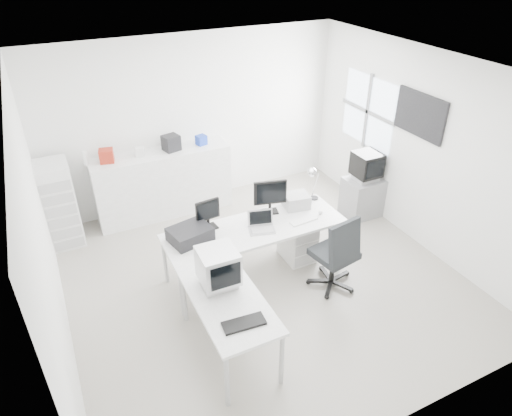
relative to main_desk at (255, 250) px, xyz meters
name	(u,v)px	position (x,y,z in m)	size (l,w,h in m)	color
floor	(262,277)	(0.05, -0.14, -0.38)	(5.00, 5.00, 0.01)	beige
ceiling	(264,71)	(0.05, -0.14, 2.42)	(5.00, 5.00, 0.01)	white
back_wall	(194,122)	(0.05, 2.36, 1.02)	(5.00, 0.02, 2.80)	white
left_wall	(42,240)	(-2.45, -0.14, 1.02)	(0.02, 5.00, 2.80)	white
right_wall	(420,150)	(2.55, -0.14, 1.02)	(0.02, 5.00, 2.80)	white
window	(368,111)	(2.53, 1.06, 1.23)	(0.02, 1.20, 1.10)	white
wall_picture	(420,115)	(2.52, -0.04, 1.52)	(0.04, 0.90, 0.60)	black
main_desk	(255,250)	(0.00, 0.00, 0.00)	(2.40, 0.80, 0.75)	white
side_desk	(229,325)	(-0.85, -1.10, 0.00)	(0.70, 1.40, 0.75)	white
drawer_pedestal	(298,240)	(0.70, 0.05, -0.08)	(0.40, 0.50, 0.60)	white
inkjet_printer	(190,234)	(-0.85, 0.10, 0.46)	(0.50, 0.39, 0.18)	black
lcd_monitor_small	(208,215)	(-0.55, 0.25, 0.58)	(0.32, 0.18, 0.41)	black
lcd_monitor_large	(270,197)	(0.35, 0.25, 0.61)	(0.45, 0.18, 0.47)	black
laptop	(262,223)	(0.05, -0.10, 0.48)	(0.33, 0.34, 0.22)	#B7B7BA
white_keyboard	(304,221)	(0.65, -0.15, 0.38)	(0.39, 0.12, 0.02)	white
white_mouse	(321,212)	(0.95, -0.10, 0.40)	(0.06, 0.06, 0.06)	white
laser_printer	(296,201)	(0.75, 0.22, 0.47)	(0.34, 0.29, 0.19)	#A7A7A7
desk_lamp	(315,184)	(1.10, 0.30, 0.62)	(0.16, 0.16, 0.48)	silver
crt_monitor	(218,268)	(-0.85, -0.85, 0.61)	(0.41, 0.41, 0.48)	#B7B7BA
black_keyboard	(244,323)	(-0.85, -1.50, 0.39)	(0.43, 0.17, 0.03)	black
office_chair	(334,250)	(0.81, -0.67, 0.19)	(0.65, 0.65, 1.13)	#242729
tv_cabinet	(362,197)	(2.27, 0.61, -0.05)	(0.60, 0.49, 0.65)	gray
crt_tv	(367,167)	(2.27, 0.61, 0.50)	(0.50, 0.48, 0.45)	black
sideboard	(163,183)	(-0.64, 2.10, 0.17)	(2.19, 0.55, 1.09)	white
clutter_box_a	(106,156)	(-1.44, 2.10, 0.82)	(0.20, 0.18, 0.20)	#9E2516
clutter_box_b	(140,152)	(-0.94, 2.10, 0.79)	(0.13, 0.11, 0.13)	white
clutter_box_c	(171,143)	(-0.44, 2.10, 0.84)	(0.24, 0.22, 0.24)	black
clutter_box_d	(201,140)	(0.06, 2.10, 0.80)	(0.16, 0.14, 0.16)	#1836AA
clutter_bottle	(85,158)	(-1.74, 2.14, 0.83)	(0.07, 0.07, 0.22)	white
filing_cabinet	(60,204)	(-2.23, 1.93, 0.28)	(0.46, 0.55, 1.31)	white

